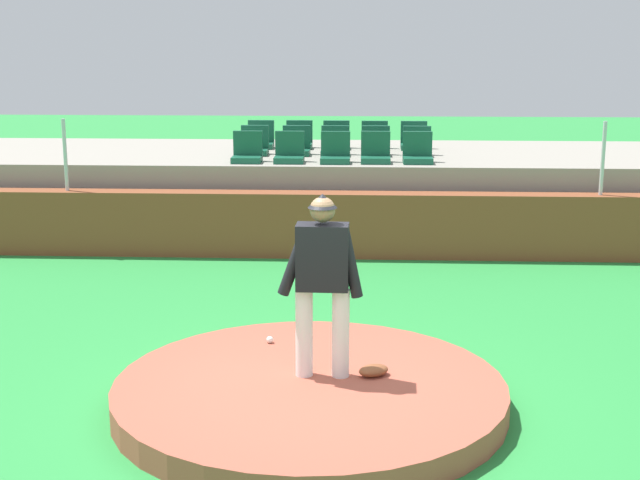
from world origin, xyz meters
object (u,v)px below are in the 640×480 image
stadium_chair_12 (336,140)px  stadium_chair_13 (375,140)px  stadium_chair_1 (289,153)px  stadium_chair_4 (418,153)px  baseball (270,340)px  stadium_chair_10 (261,139)px  stadium_chair_8 (376,146)px  stadium_chair_2 (335,153)px  pitcher (322,272)px  stadium_chair_14 (414,141)px  stadium_chair_5 (254,146)px  fielding_glove (374,370)px  stadium_chair_3 (376,153)px  stadium_chair_7 (335,146)px  stadium_chair_11 (299,140)px  stadium_chair_0 (247,152)px  stadium_chair_6 (296,146)px  stadium_chair_9 (417,147)px

stadium_chair_12 → stadium_chair_13: 0.70m
stadium_chair_1 → stadium_chair_4: size_ratio=1.00×
baseball → stadium_chair_10: bearing=96.9°
stadium_chair_8 → stadium_chair_2: bearing=54.1°
pitcher → baseball: pitcher is taller
stadium_chair_14 → stadium_chair_5: bearing=17.4°
fielding_glove → stadium_chair_2: (-0.57, 6.62, 1.21)m
stadium_chair_10 → stadium_chair_13: (2.10, -0.03, 0.00)m
stadium_chair_3 → stadium_chair_7: size_ratio=1.00×
stadium_chair_1 → stadium_chair_11: 1.84m
stadium_chair_0 → stadium_chair_14: 3.36m
stadium_chair_5 → stadium_chair_2: bearing=147.5°
pitcher → stadium_chair_2: pitcher is taller
baseball → stadium_chair_6: size_ratio=0.15×
pitcher → stadium_chair_6: 7.60m
stadium_chair_13 → stadium_chair_6: bearing=32.9°
fielding_glove → stadium_chair_5: 7.90m
stadium_chair_6 → stadium_chair_14: same height
stadium_chair_1 → fielding_glove: bearing=101.3°
stadium_chair_7 → stadium_chair_14: size_ratio=1.00×
stadium_chair_1 → stadium_chair_4: 2.11m
baseball → stadium_chair_9: bearing=74.0°
stadium_chair_5 → stadium_chair_14: bearing=-162.6°
stadium_chair_2 → stadium_chair_7: same height
stadium_chair_3 → pitcher: bearing=85.1°
stadium_chair_9 → stadium_chair_1: bearing=22.9°
stadium_chair_5 → stadium_chair_10: 0.92m
stadium_chair_1 → stadium_chair_12: bearing=-111.4°
stadium_chair_4 → stadium_chair_7: same height
stadium_chair_4 → stadium_chair_10: size_ratio=1.00×
stadium_chair_3 → fielding_glove: bearing=89.3°
stadium_chair_5 → stadium_chair_9: (2.83, 0.00, 0.00)m
stadium_chair_4 → stadium_chair_13: (-0.69, 1.76, 0.00)m
stadium_chair_2 → stadium_chair_9: 1.66m
stadium_chair_2 → stadium_chair_10: size_ratio=1.00×
stadium_chair_3 → stadium_chair_12: size_ratio=1.00×
stadium_chair_8 → stadium_chair_12: same height
stadium_chair_0 → stadium_chair_7: same height
fielding_glove → stadium_chair_6: (-1.29, 7.55, 1.21)m
stadium_chair_10 → stadium_chair_1: bearing=110.4°
fielding_glove → stadium_chair_7: size_ratio=0.60×
stadium_chair_0 → stadium_chair_5: size_ratio=1.00×
fielding_glove → stadium_chair_0: size_ratio=0.60×
pitcher → stadium_chair_6: pitcher is taller
stadium_chair_4 → stadium_chair_6: bearing=-22.9°
stadium_chair_10 → stadium_chair_9: bearing=161.9°
stadium_chair_1 → stadium_chair_8: bearing=-147.2°
stadium_chair_3 → stadium_chair_7: same height
stadium_chair_3 → stadium_chair_14: bearing=-112.4°
stadium_chair_0 → stadium_chair_14: bearing=-147.6°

